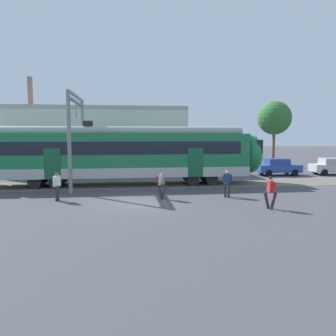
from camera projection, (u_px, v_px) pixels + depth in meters
name	position (u px, v px, depth m)	size (l,w,h in m)	color
ground_plane	(134.00, 203.00, 17.88)	(160.00, 160.00, 0.00)	#424247
commuter_train	(5.00, 156.00, 23.17)	(38.05, 3.07, 4.73)	#B7B7B2
pedestrian_white	(57.00, 184.00, 18.43)	(0.46, 0.67, 1.67)	#28282D
pedestrian_grey	(161.00, 182.00, 18.97)	(0.56, 0.66, 1.67)	#28282D
pedestrian_navy	(227.00, 181.00, 19.57)	(0.65, 0.58, 1.67)	#28282D
pedestrian_red	(270.00, 190.00, 16.41)	(0.64, 0.53, 1.67)	#28282D
parked_car_blue	(278.00, 167.00, 30.04)	(4.01, 1.78, 1.54)	#284799
parked_car_silver	(333.00, 166.00, 30.56)	(4.08, 1.92, 1.54)	#B7BABF
catenary_gantry	(77.00, 127.00, 23.58)	(0.24, 6.64, 6.53)	gray
background_building	(91.00, 140.00, 32.37)	(18.60, 5.00, 9.20)	beige
street_tree_right	(274.00, 118.00, 37.72)	(3.86, 3.86, 7.56)	brown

